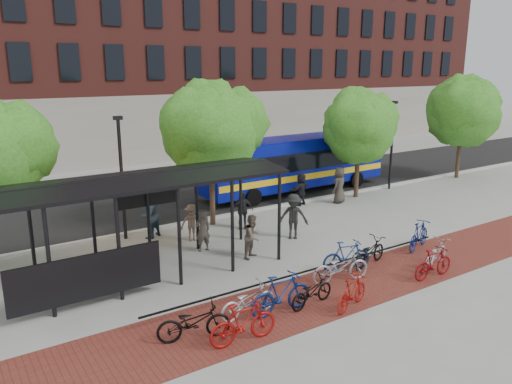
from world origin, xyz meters
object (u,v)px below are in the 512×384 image
bike_7 (347,256)px  pedestrian_5 (301,189)px  bike_1 (243,323)px  bike_11 (419,235)px  bike_10 (435,254)px  pedestrian_4 (242,210)px  bike_8 (370,252)px  pedestrian_8 (253,236)px  bike_6 (341,267)px  pedestrian_2 (150,215)px  bike_9 (433,263)px  bike_2 (248,301)px  lamp_post_left (122,175)px  pedestrian_9 (293,216)px  lamp_post_right (392,143)px  pedestrian_1 (203,230)px  tree_b (212,127)px  bus_shelter (128,193)px  tree_d (463,108)px  bike_4 (312,292)px  pedestrian_6 (339,185)px  bus (295,161)px  bike_3 (281,294)px  tree_c (360,123)px  bike_0 (194,322)px  bike_5 (352,292)px  pedestrian_3 (192,223)px

bike_7 → pedestrian_5: pedestrian_5 is taller
bike_1 → bike_11: bike_1 is taller
bike_10 → pedestrian_4: size_ratio=1.09×
bike_8 → pedestrian_8: pedestrian_8 is taller
bike_6 → pedestrian_2: (-3.61, 7.76, 0.43)m
bike_8 → bike_10: 2.35m
bike_8 → bike_9: bike_9 is taller
bike_2 → bike_9: bearing=-101.9°
lamp_post_left → pedestrian_8: size_ratio=3.07×
pedestrian_4 → pedestrian_9: pedestrian_9 is taller
lamp_post_right → pedestrian_1: lamp_post_right is taller
lamp_post_right → pedestrian_4: (-11.21, -1.59, -1.89)m
bike_10 → pedestrian_2: pedestrian_2 is taller
tree_b → bike_7: tree_b is taller
bike_7 → pedestrian_1: 5.62m
bike_8 → pedestrian_2: 9.11m
bus_shelter → tree_d: 23.59m
bike_1 → pedestrian_2: 9.27m
bike_2 → tree_b: bearing=-24.2°
bike_8 → pedestrian_5: 8.34m
bike_4 → tree_b: bearing=-17.9°
bike_11 → pedestrian_2: bearing=30.6°
pedestrian_8 → pedestrian_6: bearing=-1.6°
bus → pedestrian_8: 10.59m
lamp_post_left → bike_7: bearing=-54.6°
bike_3 → pedestrian_9: (4.30, 5.03, 0.35)m
bike_9 → pedestrian_5: bearing=-9.4°
tree_c → bike_6: 12.20m
bus_shelter → tree_c: bearing=15.1°
bike_6 → bike_0: bearing=107.1°
pedestrian_1 → bike_5: bearing=103.3°
pedestrian_6 → pedestrian_8: (-8.06, -4.02, -0.12)m
pedestrian_9 → pedestrian_4: bearing=154.1°
bus → bike_8: (-4.51, -10.30, -1.29)m
pedestrian_4 → bike_0: bearing=-113.7°
bike_5 → pedestrian_6: 12.00m
bike_2 → bus: bearing=-44.5°
bus → pedestrian_5: 3.09m
tree_b → bike_8: 8.76m
tree_d → bike_10: (-13.79, -8.85, -3.98)m
bike_1 → pedestrian_3: (2.41, 7.87, 0.21)m
bus_shelter → bike_6: 7.44m
bike_9 → tree_c: bearing=-28.9°
bike_0 → bike_1: size_ratio=1.02×
tree_d → pedestrian_1: bearing=-171.9°
tree_c → pedestrian_6: size_ratio=3.10×
bike_4 → bike_11: bike_11 is taller
bike_6 → pedestrian_9: pedestrian_9 is taller
pedestrian_2 → bike_10: bearing=104.7°
tree_d → pedestrian_3: bearing=-175.6°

